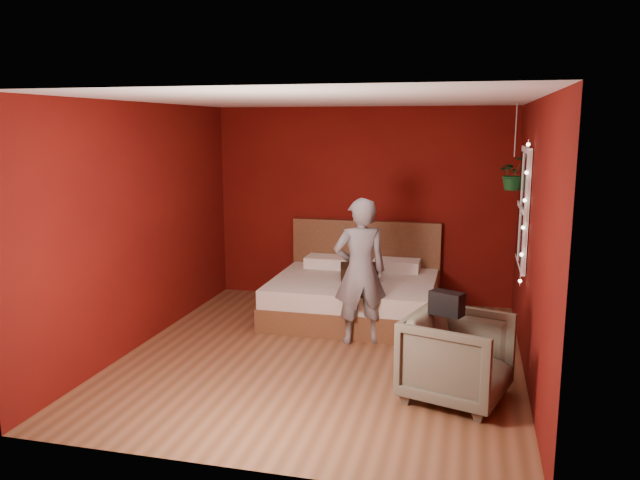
# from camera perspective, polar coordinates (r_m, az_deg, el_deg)

# --- Properties ---
(floor) EXTENTS (4.50, 4.50, 0.00)m
(floor) POSITION_cam_1_polar(r_m,az_deg,el_deg) (6.58, 0.24, -10.52)
(floor) COLOR brown
(floor) RESTS_ON ground
(room_walls) EXTENTS (4.04, 4.54, 2.62)m
(room_walls) POSITION_cam_1_polar(r_m,az_deg,el_deg) (6.18, 0.25, 4.16)
(room_walls) COLOR #5D0F09
(room_walls) RESTS_ON ground
(window) EXTENTS (0.05, 0.97, 1.27)m
(window) POSITION_cam_1_polar(r_m,az_deg,el_deg) (6.95, 18.06, 2.85)
(window) COLOR white
(window) RESTS_ON room_walls
(fairy_lights) EXTENTS (0.04, 0.04, 1.45)m
(fairy_lights) POSITION_cam_1_polar(r_m,az_deg,el_deg) (6.42, 18.16, 2.27)
(fairy_lights) COLOR silver
(fairy_lights) RESTS_ON room_walls
(bed) EXTENTS (2.00, 1.70, 1.10)m
(bed) POSITION_cam_1_polar(r_m,az_deg,el_deg) (7.82, 3.24, -4.91)
(bed) COLOR brown
(bed) RESTS_ON ground
(person) EXTENTS (0.69, 0.58, 1.60)m
(person) POSITION_cam_1_polar(r_m,az_deg,el_deg) (6.76, 3.69, -2.88)
(person) COLOR slate
(person) RESTS_ON ground
(armchair) EXTENTS (1.04, 1.02, 0.76)m
(armchair) POSITION_cam_1_polar(r_m,az_deg,el_deg) (5.60, 12.43, -10.46)
(armchair) COLOR #696953
(armchair) RESTS_ON ground
(handbag) EXTENTS (0.32, 0.25, 0.20)m
(handbag) POSITION_cam_1_polar(r_m,az_deg,el_deg) (5.45, 11.51, -5.69)
(handbag) COLOR black
(handbag) RESTS_ON armchair
(throw_pillow) EXTENTS (0.53, 0.53, 0.16)m
(throw_pillow) POSITION_cam_1_polar(r_m,az_deg,el_deg) (7.69, 3.58, -2.93)
(throw_pillow) COLOR #321910
(throw_pillow) RESTS_ON bed
(hanging_plant) EXTENTS (0.43, 0.40, 0.97)m
(hanging_plant) POSITION_cam_1_polar(r_m,az_deg,el_deg) (7.45, 17.26, 5.83)
(hanging_plant) COLOR silver
(hanging_plant) RESTS_ON room_walls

